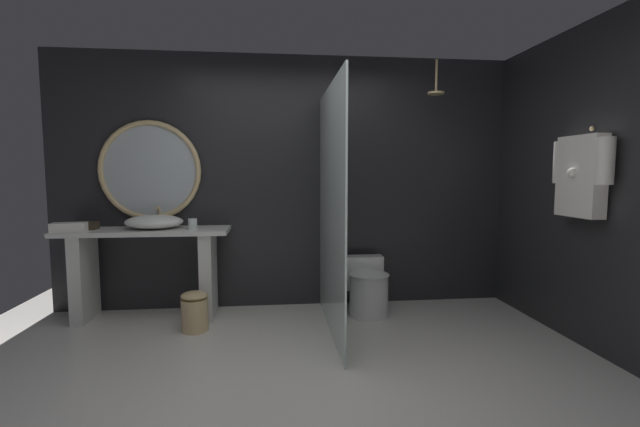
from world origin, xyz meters
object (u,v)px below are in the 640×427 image
object	(u,v)px
hanging_bathrobe	(581,173)
toilet	(367,288)
tumbler_cup	(193,224)
waste_bin	(195,311)
round_wall_mirror	(150,171)
tissue_box	(88,226)
rain_shower_head	(436,89)
folded_hand_towel	(69,227)
vessel_sink	(154,222)

from	to	relation	value
hanging_bathrobe	toilet	xyz separation A→B (m)	(-1.47, 0.98, -1.14)
tumbler_cup	waste_bin	world-z (taller)	tumbler_cup
hanging_bathrobe	waste_bin	world-z (taller)	hanging_bathrobe
round_wall_mirror	hanging_bathrobe	distance (m)	3.84
toilet	waste_bin	bearing A→B (deg)	-169.70
tissue_box	round_wall_mirror	size ratio (longest dim) A/B	0.16
tissue_box	rain_shower_head	world-z (taller)	rain_shower_head
toilet	folded_hand_towel	xyz separation A→B (m)	(-2.76, -0.04, 0.65)
toilet	waste_bin	xyz separation A→B (m)	(-1.63, -0.30, -0.08)
round_wall_mirror	toilet	distance (m)	2.46
tissue_box	folded_hand_towel	world-z (taller)	folded_hand_towel
waste_bin	rain_shower_head	bearing A→B (deg)	8.30
tissue_box	tumbler_cup	bearing A→B (deg)	-4.54
vessel_sink	rain_shower_head	distance (m)	3.02
vessel_sink	folded_hand_towel	world-z (taller)	vessel_sink
hanging_bathrobe	folded_hand_towel	distance (m)	4.36
tissue_box	rain_shower_head	distance (m)	3.59
tumbler_cup	round_wall_mirror	xyz separation A→B (m)	(-0.45, 0.28, 0.50)
hanging_bathrobe	toilet	bearing A→B (deg)	146.19
tissue_box	round_wall_mirror	world-z (taller)	round_wall_mirror
vessel_sink	round_wall_mirror	size ratio (longest dim) A/B	0.54
tissue_box	folded_hand_towel	xyz separation A→B (m)	(-0.09, -0.18, 0.01)
tissue_box	round_wall_mirror	bearing A→B (deg)	20.80
vessel_sink	hanging_bathrobe	world-z (taller)	hanging_bathrobe
vessel_sink	folded_hand_towel	size ratio (longest dim) A/B	1.90
waste_bin	folded_hand_towel	distance (m)	1.37
rain_shower_head	waste_bin	size ratio (longest dim) A/B	0.94
toilet	waste_bin	world-z (taller)	toilet
tumbler_cup	toilet	distance (m)	1.81
round_wall_mirror	rain_shower_head	size ratio (longest dim) A/B	2.99
rain_shower_head	folded_hand_towel	bearing A→B (deg)	-178.73
tumbler_cup	round_wall_mirror	bearing A→B (deg)	148.20
vessel_sink	tumbler_cup	world-z (taller)	vessel_sink
hanging_bathrobe	tissue_box	bearing A→B (deg)	164.80
rain_shower_head	folded_hand_towel	distance (m)	3.68
round_wall_mirror	folded_hand_towel	world-z (taller)	round_wall_mirror
tissue_box	toilet	bearing A→B (deg)	-3.01
tumbler_cup	rain_shower_head	distance (m)	2.70
waste_bin	folded_hand_towel	size ratio (longest dim) A/B	1.25
tissue_box	vessel_sink	bearing A→B (deg)	-0.88
tissue_box	hanging_bathrobe	xyz separation A→B (m)	(4.14, -1.12, 0.50)
hanging_bathrobe	tumbler_cup	bearing A→B (deg)	161.67
vessel_sink	toilet	world-z (taller)	vessel_sink
round_wall_mirror	folded_hand_towel	xyz separation A→B (m)	(-0.62, -0.38, -0.51)
folded_hand_towel	round_wall_mirror	bearing A→B (deg)	31.24
vessel_sink	toilet	distance (m)	2.17
hanging_bathrobe	folded_hand_towel	world-z (taller)	hanging_bathrobe
folded_hand_towel	vessel_sink	bearing A→B (deg)	13.41
toilet	waste_bin	size ratio (longest dim) A/B	1.59
tissue_box	toilet	size ratio (longest dim) A/B	0.28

